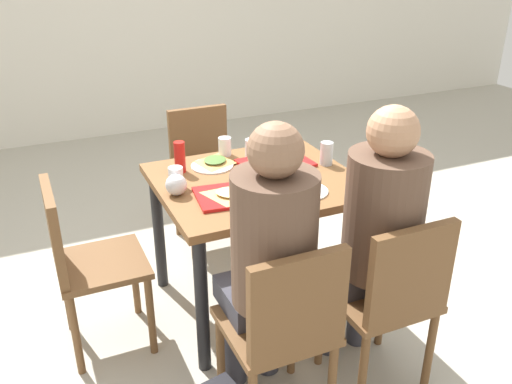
# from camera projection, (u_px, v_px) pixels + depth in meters

# --- Properties ---
(ground_plane) EXTENTS (10.00, 10.00, 0.02)m
(ground_plane) POSITION_uv_depth(u_px,v_px,m) (256.00, 302.00, 3.03)
(ground_plane) COLOR #B2AD9E
(main_table) EXTENTS (0.97, 0.86, 0.74)m
(main_table) POSITION_uv_depth(u_px,v_px,m) (256.00, 198.00, 2.76)
(main_table) COLOR brown
(main_table) RESTS_ON ground_plane
(chair_near_left) EXTENTS (0.40, 0.40, 0.86)m
(chair_near_left) POSITION_uv_depth(u_px,v_px,m) (285.00, 326.00, 2.05)
(chair_near_left) COLOR brown
(chair_near_left) RESTS_ON ground_plane
(chair_near_right) EXTENTS (0.40, 0.40, 0.86)m
(chair_near_right) POSITION_uv_depth(u_px,v_px,m) (391.00, 294.00, 2.23)
(chair_near_right) COLOR brown
(chair_near_right) RESTS_ON ground_plane
(chair_far_side) EXTENTS (0.40, 0.40, 0.86)m
(chair_far_side) POSITION_uv_depth(u_px,v_px,m) (204.00, 166.00, 3.48)
(chair_far_side) COLOR brown
(chair_far_side) RESTS_ON ground_plane
(chair_left_end) EXTENTS (0.40, 0.40, 0.86)m
(chair_left_end) POSITION_uv_depth(u_px,v_px,m) (82.00, 257.00, 2.49)
(chair_left_end) COLOR brown
(chair_left_end) RESTS_ON ground_plane
(person_in_red) EXTENTS (0.32, 0.42, 1.27)m
(person_in_red) POSITION_uv_depth(u_px,v_px,m) (270.00, 251.00, 2.06)
(person_in_red) COLOR #383842
(person_in_red) RESTS_ON ground_plane
(person_in_brown_jacket) EXTENTS (0.32, 0.42, 1.27)m
(person_in_brown_jacket) POSITION_uv_depth(u_px,v_px,m) (377.00, 226.00, 2.24)
(person_in_brown_jacket) COLOR #383842
(person_in_brown_jacket) RESTS_ON ground_plane
(tray_red_near) EXTENTS (0.39, 0.30, 0.02)m
(tray_red_near) POSITION_uv_depth(u_px,v_px,m) (236.00, 195.00, 2.52)
(tray_red_near) COLOR red
(tray_red_near) RESTS_ON main_table
(tray_red_far) EXTENTS (0.38, 0.28, 0.02)m
(tray_red_far) POSITION_uv_depth(u_px,v_px,m) (276.00, 163.00, 2.88)
(tray_red_far) COLOR red
(tray_red_far) RESTS_ON main_table
(paper_plate_center) EXTENTS (0.22, 0.22, 0.01)m
(paper_plate_center) POSITION_uv_depth(u_px,v_px,m) (212.00, 166.00, 2.85)
(paper_plate_center) COLOR white
(paper_plate_center) RESTS_ON main_table
(paper_plate_near_edge) EXTENTS (0.22, 0.22, 0.01)m
(paper_plate_near_edge) POSITION_uv_depth(u_px,v_px,m) (305.00, 191.00, 2.57)
(paper_plate_near_edge) COLOR white
(paper_plate_near_edge) RESTS_ON main_table
(pizza_slice_a) EXTENTS (0.29, 0.28, 0.02)m
(pizza_slice_a) POSITION_uv_depth(u_px,v_px,m) (233.00, 194.00, 2.49)
(pizza_slice_a) COLOR #DBAD60
(pizza_slice_a) RESTS_ON tray_red_near
(pizza_slice_b) EXTENTS (0.21, 0.22, 0.02)m
(pizza_slice_b) POSITION_uv_depth(u_px,v_px,m) (279.00, 161.00, 2.86)
(pizza_slice_b) COLOR #DBAD60
(pizza_slice_b) RESTS_ON tray_red_far
(pizza_slice_c) EXTENTS (0.24, 0.25, 0.02)m
(pizza_slice_c) POSITION_uv_depth(u_px,v_px,m) (215.00, 161.00, 2.88)
(pizza_slice_c) COLOR tan
(pizza_slice_c) RESTS_ON paper_plate_center
(plastic_cup_a) EXTENTS (0.07, 0.07, 0.10)m
(plastic_cup_a) POSITION_uv_depth(u_px,v_px,m) (225.00, 146.00, 2.98)
(plastic_cup_a) COLOR white
(plastic_cup_a) RESTS_ON main_table
(plastic_cup_b) EXTENTS (0.07, 0.07, 0.10)m
(plastic_cup_b) POSITION_uv_depth(u_px,v_px,m) (295.00, 198.00, 2.40)
(plastic_cup_b) COLOR white
(plastic_cup_b) RESTS_ON main_table
(plastic_cup_c) EXTENTS (0.07, 0.07, 0.10)m
(plastic_cup_c) POSITION_uv_depth(u_px,v_px,m) (176.00, 177.00, 2.60)
(plastic_cup_c) COLOR white
(plastic_cup_c) RESTS_ON main_table
(plastic_cup_d) EXTENTS (0.07, 0.07, 0.10)m
(plastic_cup_d) POSITION_uv_depth(u_px,v_px,m) (251.00, 148.00, 2.96)
(plastic_cup_d) COLOR white
(plastic_cup_d) RESTS_ON main_table
(soda_can) EXTENTS (0.07, 0.07, 0.12)m
(soda_can) POSITION_uv_depth(u_px,v_px,m) (327.00, 153.00, 2.86)
(soda_can) COLOR #B7BCC6
(soda_can) RESTS_ON main_table
(condiment_bottle) EXTENTS (0.06, 0.06, 0.16)m
(condiment_bottle) POSITION_uv_depth(u_px,v_px,m) (180.00, 157.00, 2.76)
(condiment_bottle) COLOR red
(condiment_bottle) RESTS_ON main_table
(foil_bundle) EXTENTS (0.10, 0.10, 0.10)m
(foil_bundle) POSITION_uv_depth(u_px,v_px,m) (176.00, 185.00, 2.52)
(foil_bundle) COLOR silver
(foil_bundle) RESTS_ON main_table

